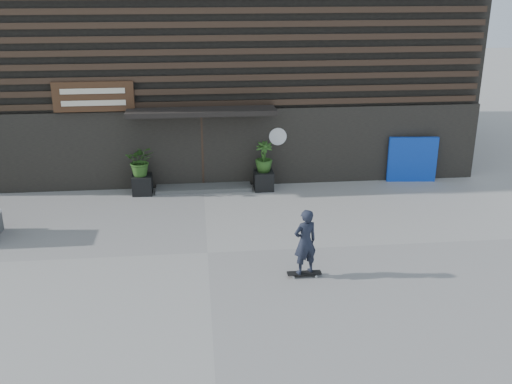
{
  "coord_description": "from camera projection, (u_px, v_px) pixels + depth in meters",
  "views": [
    {
      "loc": [
        -0.17,
        -13.28,
        6.48
      ],
      "look_at": [
        1.33,
        1.22,
        1.1
      ],
      "focal_mm": 41.76,
      "sensor_mm": 36.0,
      "label": 1
    }
  ],
  "objects": [
    {
      "name": "planter_pot_left",
      "position": [
        142.0,
        185.0,
        18.48
      ],
      "size": [
        0.6,
        0.6,
        0.6
      ],
      "primitive_type": "cube",
      "color": "black",
      "rests_on": "ground"
    },
    {
      "name": "bamboo_right",
      "position": [
        264.0,
        157.0,
        18.57
      ],
      "size": [
        0.54,
        0.54,
        0.96
      ],
      "primitive_type": "imported",
      "color": "#2D591E",
      "rests_on": "planter_pot_right"
    },
    {
      "name": "planter_pot_right",
      "position": [
        264.0,
        180.0,
        18.84
      ],
      "size": [
        0.6,
        0.6,
        0.6
      ],
      "primitive_type": "cube",
      "color": "black",
      "rests_on": "ground"
    },
    {
      "name": "entrance_step",
      "position": [
        204.0,
        188.0,
        18.93
      ],
      "size": [
        3.0,
        0.8,
        0.12
      ],
      "primitive_type": "cube",
      "color": "#4F4F4C",
      "rests_on": "ground"
    },
    {
      "name": "blue_tarp",
      "position": [
        412.0,
        159.0,
        19.44
      ],
      "size": [
        1.6,
        0.26,
        1.5
      ],
      "primitive_type": "cube",
      "rotation": [
        0.0,
        0.0,
        -0.09
      ],
      "color": "#0D36B3",
      "rests_on": "ground"
    },
    {
      "name": "building",
      "position": [
        198.0,
        43.0,
        22.57
      ],
      "size": [
        18.0,
        11.0,
        8.0
      ],
      "color": "black",
      "rests_on": "ground"
    },
    {
      "name": "bamboo_left",
      "position": [
        141.0,
        161.0,
        18.2
      ],
      "size": [
        0.86,
        0.75,
        0.96
      ],
      "primitive_type": "imported",
      "color": "#2D591E",
      "rests_on": "planter_pot_left"
    },
    {
      "name": "ground",
      "position": [
        208.0,
        253.0,
        14.66
      ],
      "size": [
        80.0,
        80.0,
        0.0
      ],
      "primitive_type": "plane",
      "color": "gray",
      "rests_on": "ground"
    },
    {
      "name": "skateboarder",
      "position": [
        305.0,
        242.0,
        13.23
      ],
      "size": [
        0.78,
        0.53,
        1.63
      ],
      "color": "black",
      "rests_on": "ground"
    }
  ]
}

